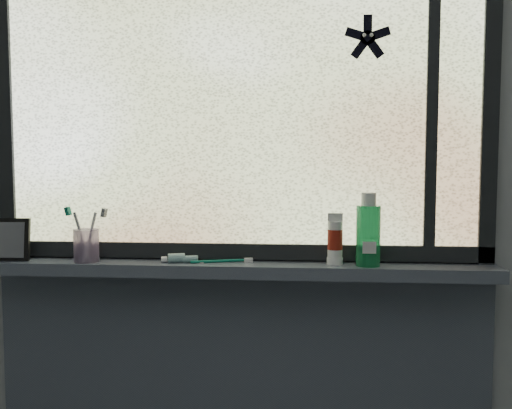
{
  "coord_description": "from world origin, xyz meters",
  "views": [
    {
      "loc": [
        0.21,
        -0.54,
        1.35
      ],
      "look_at": [
        0.07,
        1.05,
        1.22
      ],
      "focal_mm": 40.0,
      "sensor_mm": 36.0,
      "label": 1
    }
  ],
  "objects_px": {
    "toothbrush_cup": "(86,246)",
    "mouthwash_bottle": "(368,229)",
    "cream_tube": "(335,237)",
    "vanity_mirror": "(13,239)"
  },
  "relations": [
    {
      "from": "toothbrush_cup",
      "to": "cream_tube",
      "type": "bearing_deg",
      "value": 1.56
    },
    {
      "from": "mouthwash_bottle",
      "to": "toothbrush_cup",
      "type": "bearing_deg",
      "value": -179.62
    },
    {
      "from": "cream_tube",
      "to": "toothbrush_cup",
      "type": "bearing_deg",
      "value": -178.44
    },
    {
      "from": "vanity_mirror",
      "to": "toothbrush_cup",
      "type": "distance_m",
      "value": 0.25
    },
    {
      "from": "toothbrush_cup",
      "to": "mouthwash_bottle",
      "type": "height_order",
      "value": "mouthwash_bottle"
    },
    {
      "from": "cream_tube",
      "to": "vanity_mirror",
      "type": "bearing_deg",
      "value": -178.85
    },
    {
      "from": "vanity_mirror",
      "to": "mouthwash_bottle",
      "type": "xyz_separation_m",
      "value": [
        1.14,
        0.01,
        0.04
      ]
    },
    {
      "from": "vanity_mirror",
      "to": "cream_tube",
      "type": "relative_size",
      "value": 1.2
    },
    {
      "from": "toothbrush_cup",
      "to": "cream_tube",
      "type": "relative_size",
      "value": 0.91
    },
    {
      "from": "toothbrush_cup",
      "to": "mouthwash_bottle",
      "type": "bearing_deg",
      "value": 0.38
    }
  ]
}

